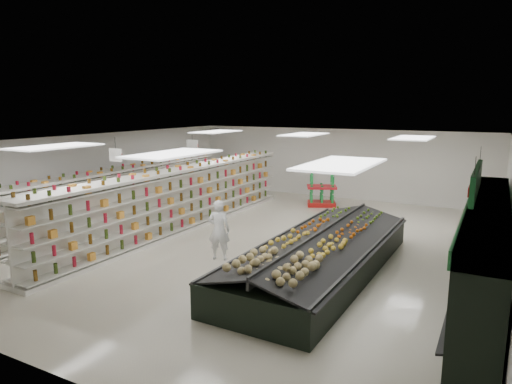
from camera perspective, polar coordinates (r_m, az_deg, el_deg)
The scene contains 16 objects.
floor at distance 14.64m, azimuth -0.14°, elevation -6.13°, with size 16.00×16.00×0.00m, color beige.
ceiling at distance 14.04m, azimuth -0.15°, elevation 6.46°, with size 14.00×16.00×0.02m, color white.
wall_back at distance 21.56m, azimuth 9.96°, elevation 3.54°, with size 14.00×0.02×3.20m, color white.
wall_front at distance 8.34m, azimuth -27.41°, elevation -9.06°, with size 14.00×0.02×3.20m, color white.
wall_left at distance 18.57m, azimuth -19.57°, elevation 1.92°, with size 0.02×16.00×3.20m, color white.
wall_right at distance 12.63m, azimuth 29.13°, elevation -2.76°, with size 0.02×16.00×3.20m, color white.
produce_wall_case at distance 11.26m, azimuth 26.66°, elevation -5.95°, with size 0.93×8.00×2.20m.
aisle_sign_near at distance 14.75m, azimuth -17.12°, elevation 4.44°, with size 0.52×0.06×0.75m.
aisle_sign_far at distance 17.79m, azimuth -7.96°, elevation 5.82°, with size 0.52×0.06×0.75m.
hortifruti_banner at distance 10.97m, azimuth 25.80°, elevation 1.27°, with size 0.12×3.20×0.95m.
gondola_left at distance 17.88m, azimuth -16.13°, elevation -0.47°, with size 1.20×11.34×1.96m.
gondola_center at distance 15.89m, azimuth -9.45°, elevation -1.24°, with size 1.14×12.44×2.15m.
produce_island at distance 11.95m, azimuth 8.12°, elevation -7.60°, with size 2.93×7.63×1.13m.
soda_endcap at distance 19.68m, azimuth 8.22°, elevation 0.43°, with size 1.46×1.26×1.57m.
shopper_main at distance 12.75m, azimuth -4.65°, elevation -4.75°, with size 0.62×0.41×1.71m, color white.
shopper_background at distance 19.99m, azimuth -2.03°, elevation 1.08°, with size 0.87×0.54×1.79m, color tan.
Camera 1 is at (6.61, -12.35, 4.26)m, focal length 32.00 mm.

